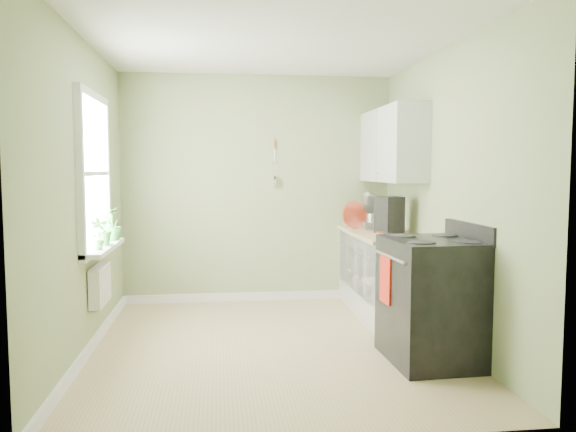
{
  "coord_description": "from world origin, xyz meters",
  "views": [
    {
      "loc": [
        -0.47,
        -4.9,
        1.59
      ],
      "look_at": [
        0.21,
        0.55,
        1.13
      ],
      "focal_mm": 35.0,
      "sensor_mm": 36.0,
      "label": 1
    }
  ],
  "objects": [
    {
      "name": "window_sill",
      "position": [
        -1.51,
        0.3,
        0.88
      ],
      "size": [
        0.18,
        1.14,
        0.04
      ],
      "primitive_type": "cube",
      "color": "white",
      "rests_on": "wall_left"
    },
    {
      "name": "stove",
      "position": [
        1.28,
        -0.53,
        0.52
      ],
      "size": [
        0.77,
        0.86,
        1.15
      ],
      "color": "black",
      "rests_on": "floor"
    },
    {
      "name": "countertop",
      "position": [
        1.29,
        1.0,
        0.89
      ],
      "size": [
        0.64,
        1.6,
        0.04
      ],
      "primitive_type": "cube",
      "color": "#CCB67D",
      "rests_on": "base_cabinets"
    },
    {
      "name": "coffee_maker",
      "position": [
        1.31,
        0.82,
        1.09
      ],
      "size": [
        0.29,
        0.31,
        0.39
      ],
      "color": "black",
      "rests_on": "countertop"
    },
    {
      "name": "wall_back",
      "position": [
        0.0,
        1.81,
        1.35
      ],
      "size": [
        3.2,
        0.02,
        2.7
      ],
      "primitive_type": "cube",
      "color": "#909E6C",
      "rests_on": "floor"
    },
    {
      "name": "red_tray",
      "position": [
        1.07,
        1.35,
        1.07
      ],
      "size": [
        0.32,
        0.17,
        0.32
      ],
      "primitive_type": "cylinder",
      "rotation": [
        1.45,
        0.0,
        0.39
      ],
      "color": "#BE3C1F",
      "rests_on": "countertop"
    },
    {
      "name": "plant_c",
      "position": [
        -1.5,
        0.69,
        1.06
      ],
      "size": [
        0.22,
        0.22,
        0.32
      ],
      "primitive_type": "imported",
      "rotation": [
        0.0,
        0.0,
        4.46
      ],
      "color": "#2F7A29",
      "rests_on": "window_sill"
    },
    {
      "name": "upper_cabinets",
      "position": [
        1.43,
        1.1,
        1.85
      ],
      "size": [
        0.35,
        1.4,
        0.8
      ],
      "primitive_type": "cube",
      "color": "silver",
      "rests_on": "wall_right"
    },
    {
      "name": "kettle",
      "position": [
        1.13,
        1.72,
        1.01
      ],
      "size": [
        0.21,
        0.12,
        0.21
      ],
      "color": "silver",
      "rests_on": "countertop"
    },
    {
      "name": "radiator",
      "position": [
        -1.54,
        0.25,
        0.55
      ],
      "size": [
        0.12,
        0.5,
        0.35
      ],
      "primitive_type": "cube",
      "color": "white",
      "rests_on": "wall_left"
    },
    {
      "name": "plant_a",
      "position": [
        -1.5,
        0.03,
        1.04
      ],
      "size": [
        0.18,
        0.15,
        0.28
      ],
      "primitive_type": "imported",
      "rotation": [
        0.0,
        0.0,
        0.41
      ],
      "color": "#2F7A29",
      "rests_on": "window_sill"
    },
    {
      "name": "window",
      "position": [
        -1.58,
        0.3,
        1.55
      ],
      "size": [
        0.06,
        1.14,
        1.44
      ],
      "color": "white",
      "rests_on": "wall_left"
    },
    {
      "name": "floor",
      "position": [
        0.0,
        0.0,
        -0.01
      ],
      "size": [
        3.2,
        3.6,
        0.02
      ],
      "primitive_type": "cube",
      "color": "tan",
      "rests_on": "ground"
    },
    {
      "name": "wall_left",
      "position": [
        -1.61,
        0.0,
        1.35
      ],
      "size": [
        0.02,
        3.6,
        2.7
      ],
      "primitive_type": "cube",
      "color": "#909E6C",
      "rests_on": "floor"
    },
    {
      "name": "jar",
      "position": [
        1.06,
        0.3,
        0.95
      ],
      "size": [
        0.07,
        0.07,
        0.08
      ],
      "color": "#BDB09A",
      "rests_on": "countertop"
    },
    {
      "name": "plant_b",
      "position": [
        -1.5,
        0.3,
        1.05
      ],
      "size": [
        0.15,
        0.18,
        0.29
      ],
      "primitive_type": "imported",
      "rotation": [
        0.0,
        0.0,
        1.7
      ],
      "color": "#2F7A29",
      "rests_on": "window_sill"
    },
    {
      "name": "wall_right",
      "position": [
        1.61,
        0.0,
        1.35
      ],
      "size": [
        0.02,
        3.6,
        2.7
      ],
      "primitive_type": "cube",
      "color": "#909E6C",
      "rests_on": "floor"
    },
    {
      "name": "stand_mixer",
      "position": [
        1.27,
        1.33,
        1.09
      ],
      "size": [
        0.25,
        0.37,
        0.43
      ],
      "color": "#B2B2B7",
      "rests_on": "countertop"
    },
    {
      "name": "ceiling",
      "position": [
        0.0,
        0.0,
        2.71
      ],
      "size": [
        3.2,
        3.6,
        0.02
      ],
      "primitive_type": "cube",
      "color": "white",
      "rests_on": "wall_back"
    },
    {
      "name": "base_cabinets",
      "position": [
        1.3,
        1.0,
        0.43
      ],
      "size": [
        0.6,
        1.6,
        0.87
      ],
      "primitive_type": "cube",
      "color": "silver",
      "rests_on": "floor"
    },
    {
      "name": "wall_utensils",
      "position": [
        0.2,
        1.78,
        1.56
      ],
      "size": [
        0.02,
        0.14,
        0.58
      ],
      "color": "#CCB67D",
      "rests_on": "wall_back"
    }
  ]
}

